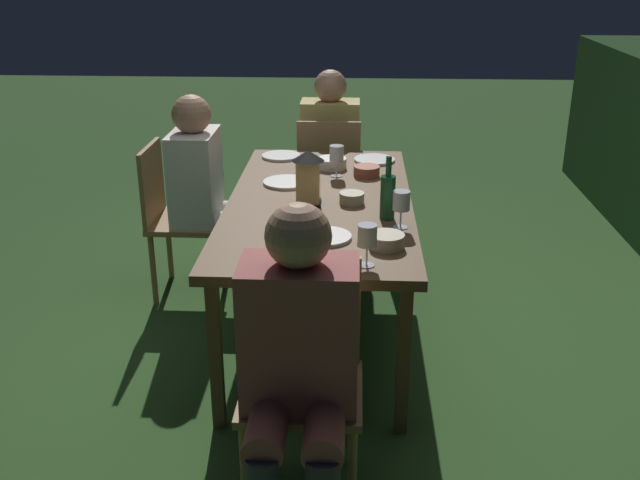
% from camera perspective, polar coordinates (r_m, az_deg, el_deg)
% --- Properties ---
extents(ground_plane, '(16.00, 16.00, 0.00)m').
position_cam_1_polar(ground_plane, '(3.84, 0.00, -7.00)').
color(ground_plane, '#2D5123').
extents(dining_table, '(1.85, 0.90, 0.72)m').
position_cam_1_polar(dining_table, '(3.57, 0.00, 2.44)').
color(dining_table, brown).
rests_on(dining_table, ground).
extents(chair_head_far, '(0.40, 0.42, 0.87)m').
position_cam_1_polar(chair_head_far, '(2.59, -1.35, -10.15)').
color(chair_head_far, '#937047').
rests_on(chair_head_far, ground).
extents(person_in_rust, '(0.48, 0.38, 1.15)m').
position_cam_1_polar(person_in_rust, '(2.34, -1.74, -9.54)').
color(person_in_rust, '#9E4C47').
rests_on(person_in_rust, ground).
extents(chair_head_near, '(0.40, 0.42, 0.87)m').
position_cam_1_polar(chair_head_near, '(4.74, 0.73, 5.09)').
color(chair_head_near, '#937047').
rests_on(chair_head_near, ground).
extents(person_in_mustard, '(0.48, 0.38, 1.15)m').
position_cam_1_polar(person_in_mustard, '(4.89, 0.83, 7.45)').
color(person_in_mustard, tan).
rests_on(person_in_mustard, ground).
extents(chair_side_left_a, '(0.42, 0.40, 0.87)m').
position_cam_1_polar(chair_side_left_a, '(4.14, -11.37, 2.12)').
color(chair_side_left_a, '#937047').
rests_on(chair_side_left_a, ground).
extents(person_in_cream, '(0.38, 0.47, 1.15)m').
position_cam_1_polar(person_in_cream, '(4.05, -8.84, 4.11)').
color(person_in_cream, white).
rests_on(person_in_cream, ground).
extents(lantern_centerpiece, '(0.15, 0.15, 0.27)m').
position_cam_1_polar(lantern_centerpiece, '(3.44, -0.94, 5.18)').
color(lantern_centerpiece, black).
rests_on(lantern_centerpiece, dining_table).
extents(green_bottle_on_table, '(0.07, 0.07, 0.29)m').
position_cam_1_polar(green_bottle_on_table, '(3.27, 5.35, 3.50)').
color(green_bottle_on_table, '#195128').
rests_on(green_bottle_on_table, dining_table).
extents(wine_glass_a, '(0.08, 0.08, 0.17)m').
position_cam_1_polar(wine_glass_a, '(2.76, 3.74, 0.20)').
color(wine_glass_a, silver).
rests_on(wine_glass_a, dining_table).
extents(wine_glass_b, '(0.08, 0.08, 0.17)m').
position_cam_1_polar(wine_glass_b, '(3.16, 6.43, 2.95)').
color(wine_glass_b, silver).
rests_on(wine_glass_b, dining_table).
extents(wine_glass_c, '(0.08, 0.08, 0.17)m').
position_cam_1_polar(wine_glass_c, '(3.89, 1.32, 6.71)').
color(wine_glass_c, silver).
rests_on(wine_glass_c, dining_table).
extents(plate_a, '(0.25, 0.25, 0.01)m').
position_cam_1_polar(plate_a, '(3.79, -2.65, 4.57)').
color(plate_a, white).
rests_on(plate_a, dining_table).
extents(plate_b, '(0.22, 0.22, 0.01)m').
position_cam_1_polar(plate_b, '(3.06, 0.44, 0.26)').
color(plate_b, silver).
rests_on(plate_b, dining_table).
extents(plate_c, '(0.24, 0.24, 0.01)m').
position_cam_1_polar(plate_c, '(4.22, 4.31, 6.33)').
color(plate_c, white).
rests_on(plate_c, dining_table).
extents(plate_d, '(0.23, 0.23, 0.01)m').
position_cam_1_polar(plate_d, '(4.29, -3.08, 6.63)').
color(plate_d, white).
rests_on(plate_d, dining_table).
extents(bowl_olives, '(0.12, 0.12, 0.05)m').
position_cam_1_polar(bowl_olives, '(3.49, 2.52, 3.36)').
color(bowl_olives, '#BCAD8E').
rests_on(bowl_olives, dining_table).
extents(bowl_bread, '(0.17, 0.17, 0.06)m').
position_cam_1_polar(bowl_bread, '(4.07, 0.92, 6.12)').
color(bowl_bread, silver).
rests_on(bowl_bread, dining_table).
extents(bowl_salad, '(0.15, 0.15, 0.06)m').
position_cam_1_polar(bowl_salad, '(2.98, 5.26, -0.01)').
color(bowl_salad, '#BCAD8E').
rests_on(bowl_salad, dining_table).
extents(bowl_dip, '(0.14, 0.14, 0.05)m').
position_cam_1_polar(bowl_dip, '(3.93, 3.70, 5.49)').
color(bowl_dip, '#9E5138').
rests_on(bowl_dip, dining_table).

